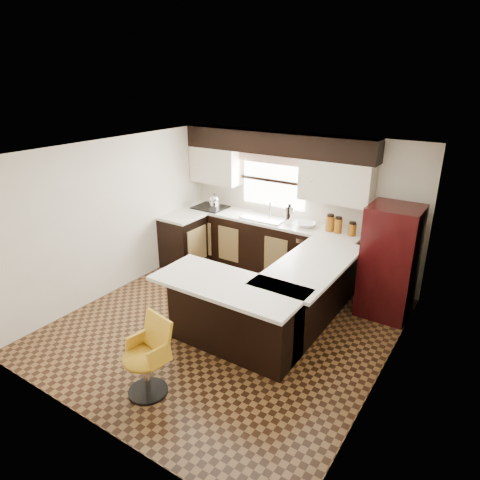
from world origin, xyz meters
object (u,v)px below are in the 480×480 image
Objects in this scene: peninsula_return at (234,316)px; refrigerator at (390,262)px; peninsula_long at (306,296)px; bar_chair at (145,359)px.

refrigerator is at bearing 54.43° from peninsula_return.
peninsula_long is 1.18× the size of peninsula_return.
refrigerator reaches higher than bar_chair.
peninsula_return is 1.02× the size of refrigerator.
refrigerator is at bearing 47.96° from peninsula_long.
peninsula_return is 2.36m from refrigerator.
peninsula_long reaches higher than bar_chair.
peninsula_long is 1.20× the size of refrigerator.
peninsula_return is 1.26m from bar_chair.
bar_chair is (-0.85, -2.20, -0.01)m from peninsula_long.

